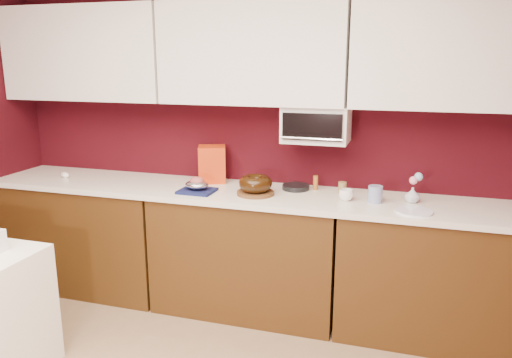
{
  "coord_description": "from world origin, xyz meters",
  "views": [
    {
      "loc": [
        1.06,
        -1.3,
        1.82
      ],
      "look_at": [
        0.1,
        1.84,
        1.02
      ],
      "focal_mm": 35.0,
      "sensor_mm": 36.0,
      "label": 1
    }
  ],
  "objects": [
    {
      "name": "navy_towel",
      "position": [
        -0.33,
        1.81,
        0.91
      ],
      "size": [
        0.25,
        0.21,
        0.02
      ],
      "primitive_type": "cube",
      "rotation": [
        0.0,
        0.0,
        -0.02
      ],
      "color": "#121845",
      "rests_on": "countertop"
    },
    {
      "name": "paper_cup",
      "position": [
        0.65,
        2.06,
        0.94
      ],
      "size": [
        0.07,
        0.07,
        0.09
      ],
      "primitive_type": "cylinder",
      "rotation": [
        0.0,
        0.0,
        0.34
      ],
      "color": "olive",
      "rests_on": "countertop"
    },
    {
      "name": "egg_right",
      "position": [
        -1.51,
        1.92,
        0.92
      ],
      "size": [
        0.06,
        0.05,
        0.04
      ],
      "primitive_type": "ellipsoid",
      "rotation": [
        0.0,
        0.0,
        -0.08
      ],
      "color": "silver",
      "rests_on": "countertop"
    },
    {
      "name": "toaster_oven",
      "position": [
        0.45,
        2.1,
        1.38
      ],
      "size": [
        0.45,
        0.3,
        0.25
      ],
      "primitive_type": "cube",
      "color": "white",
      "rests_on": "upper_cabinet_center"
    },
    {
      "name": "toaster_oven_door",
      "position": [
        0.45,
        1.94,
        1.38
      ],
      "size": [
        0.4,
        0.02,
        0.18
      ],
      "primitive_type": "cube",
      "color": "black",
      "rests_on": "toaster_oven"
    },
    {
      "name": "base_cabinet_right",
      "position": [
        1.33,
        1.94,
        0.43
      ],
      "size": [
        1.31,
        0.58,
        0.86
      ],
      "primitive_type": "cube",
      "color": "#44290D",
      "rests_on": "floor"
    },
    {
      "name": "blue_jar",
      "position": [
        0.88,
        1.92,
        0.96
      ],
      "size": [
        0.12,
        0.12,
        0.11
      ],
      "primitive_type": "cylinder",
      "rotation": [
        0.0,
        0.0,
        0.43
      ],
      "color": "navy",
      "rests_on": "countertop"
    },
    {
      "name": "pandoro_box",
      "position": [
        -0.34,
        2.14,
        1.04
      ],
      "size": [
        0.25,
        0.24,
        0.27
      ],
      "primitive_type": "cube",
      "rotation": [
        0.0,
        0.0,
        0.36
      ],
      "color": "#B2170B",
      "rests_on": "countertop"
    },
    {
      "name": "wall_back",
      "position": [
        0.0,
        2.25,
        1.25
      ],
      "size": [
        4.0,
        0.02,
        2.5
      ],
      "primitive_type": "cube",
      "color": "#37070E",
      "rests_on": "floor"
    },
    {
      "name": "upper_cabinet_left",
      "position": [
        -1.33,
        2.08,
        1.85
      ],
      "size": [
        1.31,
        0.33,
        0.7
      ],
      "primitive_type": "cube",
      "color": "white",
      "rests_on": "wall_back"
    },
    {
      "name": "countertop",
      "position": [
        0.0,
        1.94,
        0.88
      ],
      "size": [
        4.0,
        0.62,
        0.04
      ],
      "primitive_type": "cube",
      "color": "white",
      "rests_on": "base_cabinet_center"
    },
    {
      "name": "egg_left",
      "position": [
        -1.49,
        1.91,
        0.92
      ],
      "size": [
        0.07,
        0.06,
        0.04
      ],
      "primitive_type": "ellipsoid",
      "rotation": [
        0.0,
        0.0,
        0.41
      ],
      "color": "white",
      "rests_on": "countertop"
    },
    {
      "name": "flower_pink",
      "position": [
        1.11,
        1.99,
        1.05
      ],
      "size": [
        0.05,
        0.05,
        0.05
      ],
      "primitive_type": "sphere",
      "color": "pink",
      "rests_on": "flower_vase"
    },
    {
      "name": "cake_base",
      "position": [
        0.08,
        1.87,
        0.91
      ],
      "size": [
        0.26,
        0.26,
        0.02
      ],
      "primitive_type": "cylinder",
      "rotation": [
        0.0,
        0.0,
        -0.02
      ],
      "color": "brown",
      "rests_on": "countertop"
    },
    {
      "name": "base_cabinet_left",
      "position": [
        -1.33,
        1.94,
        0.43
      ],
      "size": [
        1.31,
        0.58,
        0.86
      ],
      "primitive_type": "cube",
      "color": "#44290D",
      "rests_on": "floor"
    },
    {
      "name": "roasted_ham",
      "position": [
        -0.33,
        1.81,
        0.98
      ],
      "size": [
        0.11,
        0.09,
        0.07
      ],
      "primitive_type": "ellipsoid",
      "rotation": [
        0.0,
        0.0,
        0.07
      ],
      "color": "#AF5350",
      "rests_on": "foil_ham_nest"
    },
    {
      "name": "dark_pan",
      "position": [
        0.32,
        2.09,
        0.92
      ],
      "size": [
        0.2,
        0.2,
        0.03
      ],
      "primitive_type": "cylinder",
      "rotation": [
        0.0,
        0.0,
        0.04
      ],
      "color": "black",
      "rests_on": "countertop"
    },
    {
      "name": "china_plate",
      "position": [
        1.13,
        1.77,
        0.91
      ],
      "size": [
        0.29,
        0.29,
        0.01
      ],
      "primitive_type": "cylinder",
      "rotation": [
        0.0,
        0.0,
        -0.39
      ],
      "color": "white",
      "rests_on": "countertop"
    },
    {
      "name": "toaster_oven_handle",
      "position": [
        0.45,
        1.93,
        1.3
      ],
      "size": [
        0.42,
        0.02,
        0.02
      ],
      "primitive_type": "cylinder",
      "rotation": [
        0.0,
        1.57,
        0.0
      ],
      "color": "silver",
      "rests_on": "toaster_oven"
    },
    {
      "name": "bundt_cake",
      "position": [
        0.08,
        1.87,
        0.98
      ],
      "size": [
        0.25,
        0.25,
        0.09
      ],
      "primitive_type": "torus",
      "rotation": [
        0.0,
        0.0,
        0.11
      ],
      "color": "black",
      "rests_on": "cake_base"
    },
    {
      "name": "upper_cabinet_center",
      "position": [
        0.0,
        2.08,
        1.85
      ],
      "size": [
        1.31,
        0.33,
        0.7
      ],
      "primitive_type": "cube",
      "color": "white",
      "rests_on": "wall_back"
    },
    {
      "name": "foil_ham_nest",
      "position": [
        -0.33,
        1.81,
        0.96
      ],
      "size": [
        0.2,
        0.19,
        0.06
      ],
      "primitive_type": "ellipsoid",
      "rotation": [
        0.0,
        0.0,
        -0.3
      ],
      "color": "silver",
      "rests_on": "navy_towel"
    },
    {
      "name": "upper_cabinet_right",
      "position": [
        1.33,
        2.08,
        1.85
      ],
      "size": [
        1.31,
        0.33,
        0.7
      ],
      "primitive_type": "cube",
      "color": "white",
      "rests_on": "wall_back"
    },
    {
      "name": "flower_vase",
      "position": [
        1.11,
        1.99,
        0.96
      ],
      "size": [
        0.08,
        0.08,
        0.11
      ],
      "primitive_type": "imported",
      "rotation": [
        0.0,
        0.0,
        -0.04
      ],
      "color": "silver",
      "rests_on": "countertop"
    },
    {
      "name": "coffee_mug",
      "position": [
        0.7,
        1.91,
        0.95
      ],
      "size": [
        0.11,
        0.11,
        0.09
      ],
      "primitive_type": "imported",
      "rotation": [
        0.0,
        0.0,
        0.55
      ],
      "color": "white",
      "rests_on": "countertop"
    },
    {
      "name": "flower_blue",
      "position": [
        1.14,
        2.01,
        1.07
      ],
      "size": [
        0.06,
        0.06,
        0.06
      ],
      "primitive_type": "sphere",
      "color": "#89BDDB",
      "rests_on": "flower_vase"
    },
    {
      "name": "amber_bottle",
      "position": [
        0.45,
        2.13,
        0.95
      ],
      "size": [
        0.04,
        0.04,
        0.1
      ],
      "primitive_type": "cylinder",
      "rotation": [
        0.0,
        0.0,
        0.34
      ],
      "color": "#93551A",
      "rests_on": "countertop"
    },
    {
      "name": "base_cabinet_center",
      "position": [
        0.0,
        1.94,
        0.43
      ],
      "size": [
        1.31,
        0.58,
        0.86
      ],
      "primitive_type": "cube",
      "color": "#44290D",
      "rests_on": "floor"
    }
  ]
}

